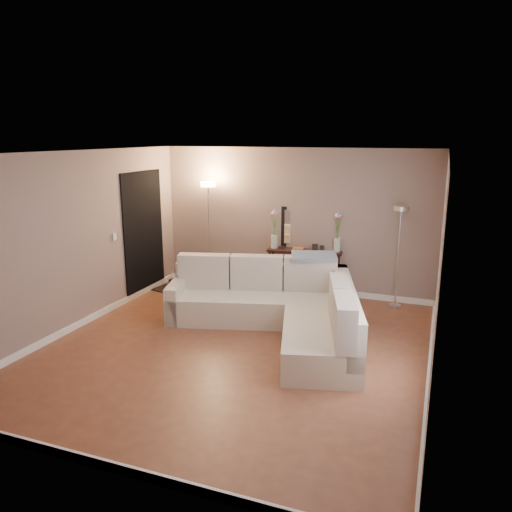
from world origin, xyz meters
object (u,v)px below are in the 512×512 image
(floor_lamp_lit, at_px, (209,213))
(floor_lamp_unlit, at_px, (399,237))
(sectional_sofa, at_px, (281,307))
(console_table, at_px, (300,269))

(floor_lamp_lit, relative_size, floor_lamp_unlit, 1.16)
(sectional_sofa, distance_m, floor_lamp_lit, 2.76)
(sectional_sofa, height_order, console_table, sectional_sofa)
(console_table, distance_m, floor_lamp_lit, 1.97)
(floor_lamp_lit, xyz_separation_m, floor_lamp_unlit, (3.43, -0.01, -0.19))
(floor_lamp_unlit, bearing_deg, sectional_sofa, -132.06)
(floor_lamp_lit, height_order, floor_lamp_unlit, floor_lamp_lit)
(floor_lamp_lit, bearing_deg, floor_lamp_unlit, -0.18)
(sectional_sofa, height_order, floor_lamp_unlit, floor_lamp_unlit)
(sectional_sofa, bearing_deg, floor_lamp_unlit, 47.94)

